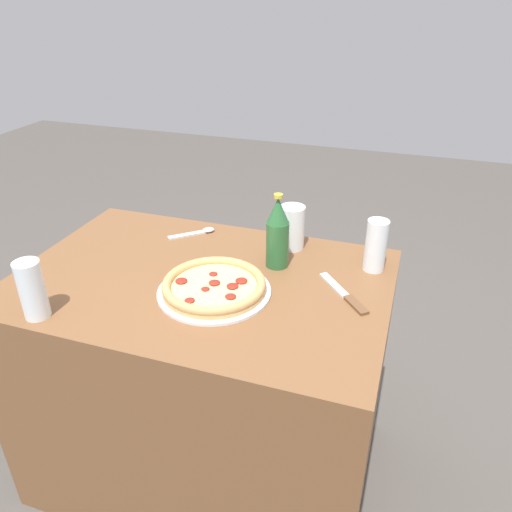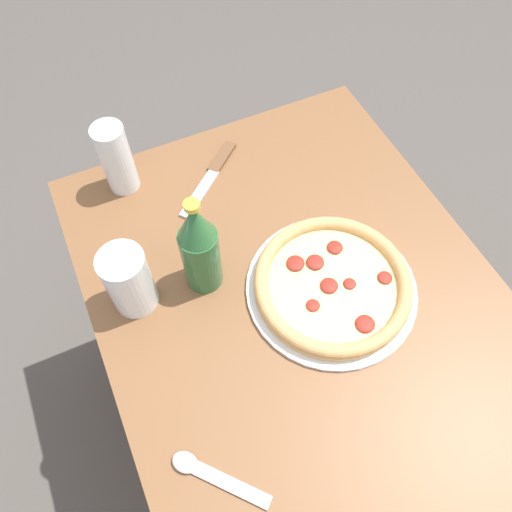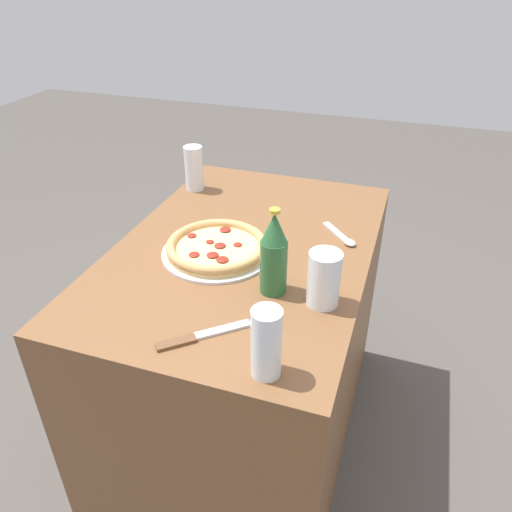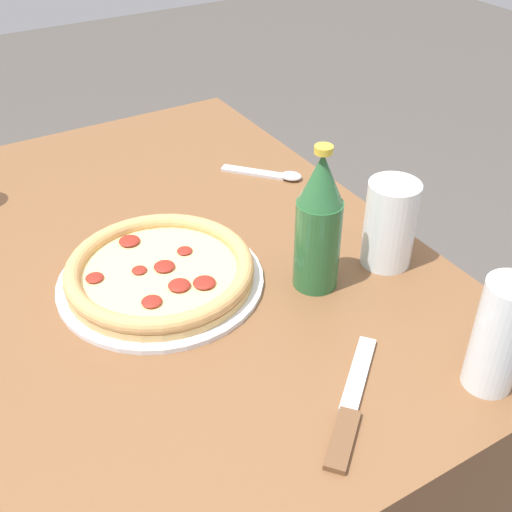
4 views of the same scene
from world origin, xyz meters
name	(u,v)px [view 2 (image 2 of 4)]	position (x,y,z in m)	size (l,w,h in m)	color
ground_plane	(292,430)	(0.00, 0.00, 0.00)	(8.00, 8.00, 0.00)	#4C4742
table	(303,395)	(0.00, 0.00, 0.38)	(1.06, 0.71, 0.77)	brown
pizza_salami	(332,285)	(-0.07, 0.06, 0.79)	(0.31, 0.31, 0.04)	silver
glass_mango_juice	(117,162)	(-0.46, -0.21, 0.83)	(0.06, 0.06, 0.16)	white
glass_iced_tea	(129,282)	(-0.19, -0.27, 0.83)	(0.08, 0.08, 0.14)	white
beer_bottle	(199,247)	(-0.18, -0.14, 0.87)	(0.07, 0.07, 0.23)	#286033
knife	(212,175)	(-0.40, -0.04, 0.77)	(0.16, 0.18, 0.01)	brown
spoon	(206,472)	(0.13, -0.26, 0.77)	(0.14, 0.12, 0.01)	silver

